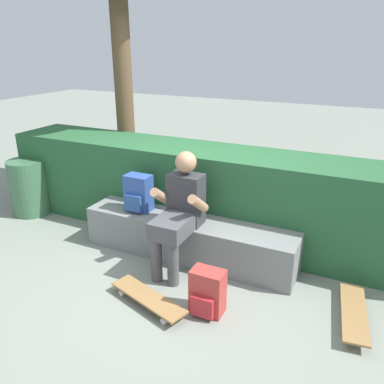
# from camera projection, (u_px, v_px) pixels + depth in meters

# --- Properties ---
(ground_plane) EXTENTS (24.00, 24.00, 0.00)m
(ground_plane) POSITION_uv_depth(u_px,v_px,m) (177.00, 268.00, 4.01)
(ground_plane) COLOR gray
(bench_main) EXTENTS (2.30, 0.46, 0.43)m
(bench_main) POSITION_uv_depth(u_px,v_px,m) (188.00, 238.00, 4.16)
(bench_main) COLOR slate
(bench_main) RESTS_ON ground
(person_skater) EXTENTS (0.49, 0.62, 1.18)m
(person_skater) POSITION_uv_depth(u_px,v_px,m) (180.00, 210.00, 3.83)
(person_skater) COLOR #333338
(person_skater) RESTS_ON ground
(skateboard_near_person) EXTENTS (0.82, 0.43, 0.09)m
(skateboard_near_person) POSITION_uv_depth(u_px,v_px,m) (148.00, 298.00, 3.43)
(skateboard_near_person) COLOR olive
(skateboard_near_person) RESTS_ON ground
(skateboard_beside_bench) EXTENTS (0.30, 0.82, 0.09)m
(skateboard_beside_bench) POSITION_uv_depth(u_px,v_px,m) (354.00, 312.00, 3.24)
(skateboard_beside_bench) COLOR olive
(skateboard_beside_bench) RESTS_ON ground
(backpack_on_bench) EXTENTS (0.28, 0.23, 0.40)m
(backpack_on_bench) POSITION_uv_depth(u_px,v_px,m) (138.00, 194.00, 4.25)
(backpack_on_bench) COLOR #2D4C99
(backpack_on_bench) RESTS_ON bench_main
(backpack_on_ground) EXTENTS (0.28, 0.23, 0.40)m
(backpack_on_ground) POSITION_uv_depth(u_px,v_px,m) (207.00, 293.00, 3.30)
(backpack_on_ground) COLOR #B23833
(backpack_on_ground) RESTS_ON ground
(hedge_row) EXTENTS (5.21, 0.76, 1.04)m
(hedge_row) POSITION_uv_depth(u_px,v_px,m) (209.00, 193.00, 4.57)
(hedge_row) COLOR #265832
(hedge_row) RESTS_ON ground
(trash_bin) EXTENTS (0.50, 0.50, 0.73)m
(trash_bin) POSITION_uv_depth(u_px,v_px,m) (30.00, 187.00, 5.20)
(trash_bin) COLOR #3D6B47
(trash_bin) RESTS_ON ground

